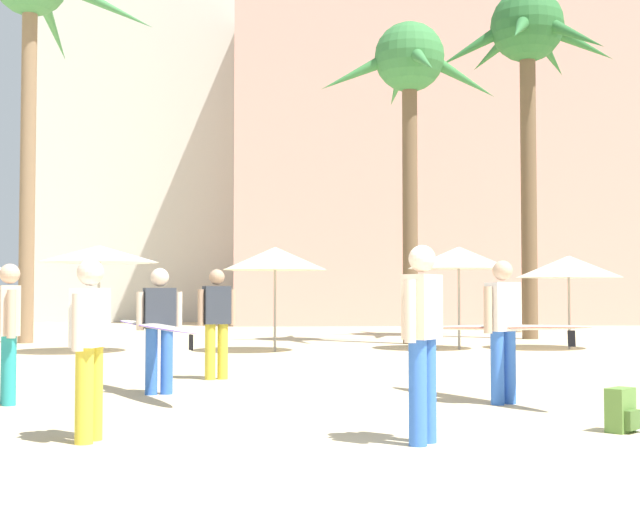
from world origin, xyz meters
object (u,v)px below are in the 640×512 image
at_px(cafe_umbrella_1, 99,254).
at_px(person_mid_left, 158,326).
at_px(palm_tree_left, 528,49).
at_px(person_near_right, 9,327).
at_px(cafe_umbrella_3, 569,267).
at_px(person_far_right, 422,334).
at_px(cafe_umbrella_4, 275,259).
at_px(backpack, 621,411).
at_px(cafe_umbrella_2, 459,258).
at_px(palm_tree_far_left, 30,5).
at_px(person_near_left, 217,319).
at_px(palm_tree_center, 409,79).
at_px(person_mid_center, 90,342).
at_px(person_mid_right, 500,326).

bearing_deg(cafe_umbrella_1, person_mid_left, -75.05).
height_order(palm_tree_left, person_near_right, palm_tree_left).
distance_m(cafe_umbrella_3, person_far_right, 13.96).
height_order(cafe_umbrella_4, backpack, cafe_umbrella_4).
bearing_deg(palm_tree_left, backpack, -104.98).
xyz_separation_m(palm_tree_left, backpack, (-4.43, -16.55, -8.21)).
xyz_separation_m(cafe_umbrella_2, cafe_umbrella_3, (2.64, -0.01, -0.20)).
distance_m(palm_tree_far_left, person_mid_left, 15.39).
relative_size(cafe_umbrella_2, person_near_left, 1.43).
distance_m(cafe_umbrella_3, person_mid_left, 12.35).
bearing_deg(palm_tree_center, palm_tree_far_left, 173.88).
height_order(cafe_umbrella_1, person_mid_center, cafe_umbrella_1).
height_order(cafe_umbrella_1, person_mid_left, cafe_umbrella_1).
xyz_separation_m(palm_tree_center, backpack, (-0.55, -14.42, -6.75)).
relative_size(backpack, person_mid_center, 0.26).
bearing_deg(palm_tree_center, palm_tree_left, 28.83).
relative_size(cafe_umbrella_1, person_near_right, 1.57).
relative_size(palm_tree_left, person_mid_left, 3.58).
bearing_deg(palm_tree_center, person_mid_center, -110.70).
height_order(palm_tree_left, person_mid_center, palm_tree_left).
height_order(cafe_umbrella_1, person_near_right, cafe_umbrella_1).
xyz_separation_m(cafe_umbrella_3, backpack, (-3.92, -12.08, -1.74)).
bearing_deg(person_near_left, palm_tree_center, -46.81).
height_order(person_mid_right, person_near_right, person_mid_right).
bearing_deg(cafe_umbrella_1, person_mid_center, -80.47).
bearing_deg(person_near_right, palm_tree_far_left, 82.86).
bearing_deg(person_mid_left, palm_tree_center, -42.31).
bearing_deg(person_far_right, cafe_umbrella_2, 110.99).
bearing_deg(palm_tree_center, person_mid_left, -115.50).
bearing_deg(person_near_right, palm_tree_left, 31.65).
height_order(palm_tree_center, cafe_umbrella_2, palm_tree_center).
bearing_deg(palm_tree_left, palm_tree_center, -151.17).
relative_size(cafe_umbrella_1, cafe_umbrella_2, 1.09).
bearing_deg(cafe_umbrella_2, cafe_umbrella_3, -0.16).
distance_m(cafe_umbrella_3, person_near_left, 10.47).
relative_size(palm_tree_far_left, palm_tree_center, 1.27).
bearing_deg(palm_tree_center, cafe_umbrella_1, -159.43).
bearing_deg(cafe_umbrella_3, palm_tree_far_left, 165.73).
bearing_deg(cafe_umbrella_4, person_mid_center, -99.25).
bearing_deg(person_near_left, cafe_umbrella_1, 5.17).
height_order(cafe_umbrella_2, person_near_left, cafe_umbrella_2).
distance_m(person_mid_center, person_far_right, 2.97).
bearing_deg(person_near_right, person_mid_left, 4.83).
bearing_deg(backpack, palm_tree_center, 137.00).
relative_size(cafe_umbrella_2, cafe_umbrella_4, 1.02).
bearing_deg(person_far_right, cafe_umbrella_3, 100.41).
bearing_deg(person_mid_right, palm_tree_far_left, 3.76).
xyz_separation_m(palm_tree_far_left, person_mid_center, (4.56, -15.68, -8.13)).
height_order(palm_tree_left, person_mid_left, palm_tree_left).
distance_m(person_mid_left, person_mid_right, 4.34).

